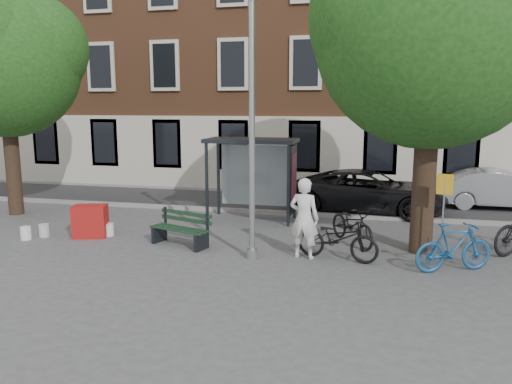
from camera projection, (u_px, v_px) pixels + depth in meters
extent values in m
plane|color=#4C4C4F|center=(252.00, 258.00, 12.06)|extent=(90.00, 90.00, 0.00)
cube|color=#28282B|center=(296.00, 203.00, 18.77)|extent=(40.00, 4.00, 0.01)
cube|color=gray|center=(287.00, 213.00, 16.85)|extent=(40.00, 0.25, 0.12)
cube|color=gray|center=(304.00, 193.00, 20.68)|extent=(40.00, 0.25, 0.12)
cube|color=brown|center=(318.00, 32.00, 23.31)|extent=(30.00, 8.00, 14.00)
cylinder|color=#9EA0A3|center=(252.00, 134.00, 11.55)|extent=(0.14, 0.14, 6.00)
cylinder|color=#9EA0A3|center=(252.00, 254.00, 12.04)|extent=(0.28, 0.28, 0.24)
cylinder|color=black|center=(424.00, 186.00, 12.30)|extent=(0.56, 0.56, 3.40)
sphere|color=#184715|center=(433.00, 30.00, 11.66)|extent=(5.60, 5.60, 5.60)
sphere|color=#184715|center=(473.00, 9.00, 11.75)|extent=(3.92, 3.92, 3.92)
sphere|color=#184715|center=(399.00, 16.00, 11.50)|extent=(4.20, 4.20, 4.20)
cylinder|color=black|center=(13.00, 167.00, 16.71)|extent=(0.48, 0.48, 3.20)
sphere|color=#184715|center=(4.00, 63.00, 16.12)|extent=(4.80, 4.80, 4.80)
sphere|color=#184715|center=(35.00, 48.00, 16.22)|extent=(3.36, 3.36, 3.36)
cube|color=#1E2328|center=(207.00, 183.00, 15.63)|extent=(0.08, 0.08, 2.50)
cube|color=#1E2328|center=(289.00, 186.00, 15.04)|extent=(0.08, 0.08, 2.50)
cube|color=#1E2328|center=(218.00, 178.00, 16.78)|extent=(0.08, 0.08, 2.50)
cube|color=#1E2328|center=(295.00, 180.00, 16.19)|extent=(0.08, 0.08, 2.50)
cube|color=#1E2328|center=(251.00, 140.00, 15.68)|extent=(2.85, 1.45, 0.12)
cube|color=#8C999E|center=(256.00, 175.00, 16.46)|extent=(2.34, 0.04, 2.00)
cube|color=#1E2328|center=(292.00, 179.00, 15.59)|extent=(0.12, 1.14, 2.12)
cube|color=#D84C19|center=(294.00, 179.00, 15.58)|extent=(0.02, 0.90, 1.62)
imported|color=white|center=(304.00, 218.00, 11.95)|extent=(0.79, 0.58, 1.97)
cube|color=#1E2328|center=(159.00, 234.00, 13.50)|extent=(0.25, 0.53, 0.44)
cube|color=#1E2328|center=(201.00, 242.00, 12.73)|extent=(0.25, 0.53, 0.44)
cube|color=#183520|center=(175.00, 230.00, 12.93)|extent=(1.64, 0.67, 0.04)
cube|color=#183520|center=(180.00, 229.00, 13.07)|extent=(1.64, 0.67, 0.04)
cube|color=#183520|center=(184.00, 228.00, 13.22)|extent=(1.64, 0.67, 0.04)
cube|color=#183520|center=(186.00, 220.00, 13.26)|extent=(1.62, 0.61, 0.10)
cube|color=#183520|center=(186.00, 213.00, 13.23)|extent=(1.62, 0.61, 0.10)
imported|color=black|center=(337.00, 238.00, 11.89)|extent=(2.12, 1.17, 1.06)
imported|color=#194F8A|center=(454.00, 247.00, 11.04)|extent=(1.90, 1.25, 1.11)
imported|color=black|center=(352.00, 224.00, 13.24)|extent=(1.71, 2.10, 1.07)
imported|color=black|center=(368.00, 191.00, 17.19)|extent=(5.46, 2.95, 1.45)
imported|color=#93959A|center=(499.00, 189.00, 17.80)|extent=(4.24, 1.56, 1.39)
cube|color=#AB1816|center=(90.00, 221.00, 13.98)|extent=(1.03, 0.83, 0.90)
cylinder|color=white|center=(26.00, 233.00, 13.74)|extent=(0.35, 0.35, 0.36)
cylinder|color=silver|center=(44.00, 230.00, 14.04)|extent=(0.35, 0.35, 0.36)
cylinder|color=white|center=(109.00, 230.00, 14.12)|extent=(0.32, 0.32, 0.36)
cylinder|color=#9EA0A3|center=(443.00, 220.00, 11.59)|extent=(0.04, 0.04, 2.04)
cube|color=gold|center=(445.00, 184.00, 11.44)|extent=(0.36, 0.10, 0.48)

